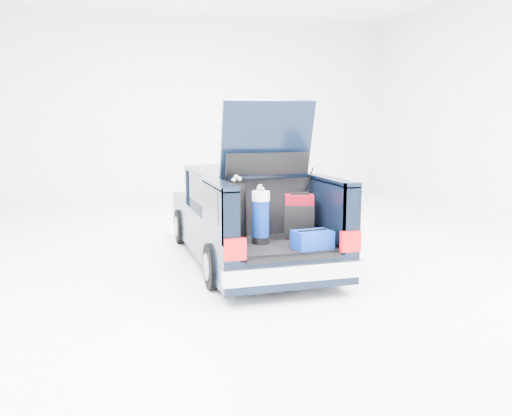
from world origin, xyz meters
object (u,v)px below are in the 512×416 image
object	(u,v)px
blue_golf_bag	(261,217)
black_golf_bag	(237,212)
red_suitcase	(299,217)
car	(245,217)
blue_duffel	(312,239)

from	to	relation	value
blue_golf_bag	black_golf_bag	bearing A→B (deg)	162.48
red_suitcase	black_golf_bag	world-z (taller)	black_golf_bag
car	red_suitcase	size ratio (longest dim) A/B	7.26
red_suitcase	black_golf_bag	size ratio (longest dim) A/B	0.72
red_suitcase	blue_golf_bag	xyz separation A→B (m)	(-0.58, -0.12, 0.05)
car	blue_duffel	distance (m)	2.03
black_golf_bag	blue_duffel	xyz separation A→B (m)	(0.81, -0.66, -0.28)
red_suitcase	black_golf_bag	bearing A→B (deg)	-167.64
car	black_golf_bag	xyz separation A→B (m)	(-0.48, -1.35, 0.33)
red_suitcase	blue_duffel	xyz separation A→B (m)	(-0.04, -0.58, -0.19)
black_golf_bag	blue_golf_bag	world-z (taller)	black_golf_bag
car	blue_duffel	bearing A→B (deg)	-80.52
red_suitcase	black_golf_bag	distance (m)	0.86
red_suitcase	blue_golf_bag	size ratio (longest dim) A/B	0.82
car	black_golf_bag	distance (m)	1.47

